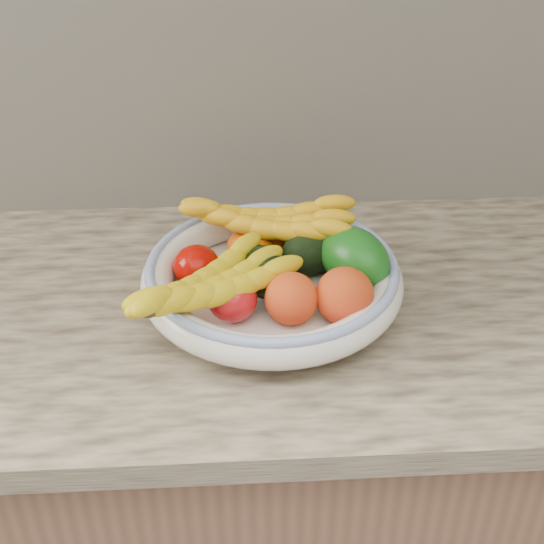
{
  "coord_description": "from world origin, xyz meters",
  "views": [
    {
      "loc": [
        -0.05,
        0.73,
        1.58
      ],
      "look_at": [
        0.0,
        1.66,
        0.96
      ],
      "focal_mm": 50.0,
      "sensor_mm": 36.0,
      "label": 1
    }
  ],
  "objects": [
    {
      "name": "peach_right",
      "position": [
        0.1,
        1.58,
        0.97
      ],
      "size": [
        0.08,
        0.08,
        0.08
      ],
      "primitive_type": "ellipsoid",
      "rotation": [
        0.0,
        0.0,
        0.01
      ],
      "color": "orange",
      "rests_on": "fruit_bowl"
    },
    {
      "name": "green_mango",
      "position": [
        0.12,
        1.67,
        0.98
      ],
      "size": [
        0.16,
        0.16,
        0.11
      ],
      "primitive_type": "ellipsoid",
      "rotation": [
        0.0,
        0.31,
        0.6
      ],
      "color": "#0F510F",
      "rests_on": "fruit_bowl"
    },
    {
      "name": "banana_bunch_front",
      "position": [
        -0.09,
        1.59,
        0.98
      ],
      "size": [
        0.29,
        0.27,
        0.08
      ],
      "primitive_type": null,
      "rotation": [
        0.0,
        0.0,
        0.7
      ],
      "color": "yellow",
      "rests_on": "fruit_bowl"
    },
    {
      "name": "peach_front",
      "position": [
        0.02,
        1.58,
        0.97
      ],
      "size": [
        0.08,
        0.08,
        0.08
      ],
      "primitive_type": "ellipsoid",
      "rotation": [
        0.0,
        0.0,
        -0.07
      ],
      "color": "orange",
      "rests_on": "fruit_bowl"
    },
    {
      "name": "clementine_back_right",
      "position": [
        0.01,
        1.77,
        0.95
      ],
      "size": [
        0.07,
        0.07,
        0.05
      ],
      "primitive_type": "ellipsoid",
      "rotation": [
        0.0,
        0.0,
        0.33
      ],
      "color": "#DA4804",
      "rests_on": "fruit_bowl"
    },
    {
      "name": "kitchen_counter",
      "position": [
        0.0,
        1.69,
        0.46
      ],
      "size": [
        2.44,
        0.66,
        1.4
      ],
      "color": "brown",
      "rests_on": "ground"
    },
    {
      "name": "tomato_near_left",
      "position": [
        -0.06,
        1.59,
        0.96
      ],
      "size": [
        0.09,
        0.09,
        0.06
      ],
      "primitive_type": "ellipsoid",
      "rotation": [
        0.0,
        0.0,
        0.32
      ],
      "color": "red",
      "rests_on": "fruit_bowl"
    },
    {
      "name": "tomato_left",
      "position": [
        -0.11,
        1.68,
        0.96
      ],
      "size": [
        0.07,
        0.07,
        0.06
      ],
      "primitive_type": "ellipsoid",
      "rotation": [
        0.0,
        0.0,
        -0.06
      ],
      "color": "#A40600",
      "rests_on": "fruit_bowl"
    },
    {
      "name": "avocado_right",
      "position": [
        0.07,
        1.71,
        0.96
      ],
      "size": [
        0.13,
        0.13,
        0.08
      ],
      "primitive_type": "ellipsoid",
      "rotation": [
        0.0,
        0.0,
        -0.92
      ],
      "color": "black",
      "rests_on": "fruit_bowl"
    },
    {
      "name": "clementine_back_left",
      "position": [
        -0.04,
        1.75,
        0.95
      ],
      "size": [
        0.06,
        0.06,
        0.04
      ],
      "primitive_type": "ellipsoid",
      "rotation": [
        0.0,
        0.0,
        -0.34
      ],
      "color": "#DC4C04",
      "rests_on": "fruit_bowl"
    },
    {
      "name": "fruit_bowl",
      "position": [
        0.0,
        1.66,
        0.95
      ],
      "size": [
        0.39,
        0.39,
        0.08
      ],
      "color": "white",
      "rests_on": "kitchen_counter"
    },
    {
      "name": "banana_bunch_back",
      "position": [
        -0.0,
        1.75,
        0.99
      ],
      "size": [
        0.3,
        0.16,
        0.08
      ],
      "primitive_type": null,
      "rotation": [
        0.0,
        0.0,
        -0.18
      ],
      "color": "gold",
      "rests_on": "fruit_bowl"
    },
    {
      "name": "clementine_back_mid",
      "position": [
        -0.02,
        1.73,
        0.95
      ],
      "size": [
        0.07,
        0.07,
        0.05
      ],
      "primitive_type": "ellipsoid",
      "rotation": [
        0.0,
        0.0,
        0.32
      ],
      "color": "orange",
      "rests_on": "fruit_bowl"
    },
    {
      "name": "avocado_center",
      "position": [
        -0.01,
        1.66,
        0.96
      ],
      "size": [
        0.09,
        0.12,
        0.07
      ],
      "primitive_type": "ellipsoid",
      "rotation": [
        0.0,
        0.0,
        0.24
      ],
      "color": "black",
      "rests_on": "fruit_bowl"
    }
  ]
}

